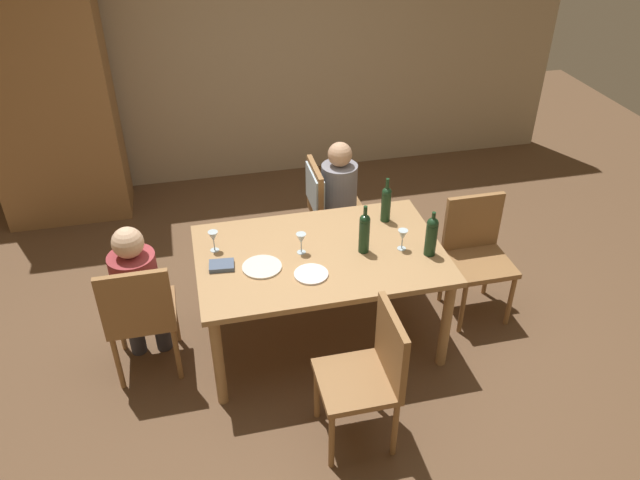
{
  "coord_description": "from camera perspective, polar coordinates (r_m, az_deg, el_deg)",
  "views": [
    {
      "loc": [
        -0.77,
        -3.31,
        3.13
      ],
      "look_at": [
        0.0,
        0.0,
        0.85
      ],
      "focal_mm": 34.7,
      "sensor_mm": 36.0,
      "label": 1
    }
  ],
  "objects": [
    {
      "name": "wine_bottle_dark_red",
      "position": [
        4.12,
        10.23,
        0.45
      ],
      "size": [
        0.08,
        0.08,
        0.32
      ],
      "color": "#19381E",
      "rests_on": "dining_table"
    },
    {
      "name": "rear_room_partition",
      "position": [
        6.35,
        -5.89,
        17.38
      ],
      "size": [
        6.4,
        0.12,
        2.7
      ],
      "primitive_type": "cube",
      "color": "tan",
      "rests_on": "ground_plane"
    },
    {
      "name": "wine_bottle_tall_green",
      "position": [
        4.09,
        4.11,
        0.76
      ],
      "size": [
        0.07,
        0.07,
        0.35
      ],
      "color": "#19381E",
      "rests_on": "dining_table"
    },
    {
      "name": "armoire_cabinet",
      "position": [
        6.07,
        -23.78,
        11.4
      ],
      "size": [
        1.18,
        0.62,
        2.18
      ],
      "color": "olive",
      "rests_on": "ground_plane"
    },
    {
      "name": "person_man_bearded",
      "position": [
        4.19,
        -16.47,
        -4.23
      ],
      "size": [
        0.3,
        0.34,
        1.11
      ],
      "color": "#33333D",
      "rests_on": "ground_plane"
    },
    {
      "name": "person_woman_host",
      "position": [
        5.05,
        2.06,
        4.22
      ],
      "size": [
        0.33,
        0.29,
        1.1
      ],
      "rotation": [
        0.0,
        0.0,
        -1.57
      ],
      "color": "#33333D",
      "rests_on": "ground_plane"
    },
    {
      "name": "chair_far_right",
      "position": [
        5.04,
        0.4,
        3.59
      ],
      "size": [
        0.46,
        0.44,
        0.92
      ],
      "rotation": [
        0.0,
        0.0,
        -1.57
      ],
      "color": "olive",
      "rests_on": "ground_plane"
    },
    {
      "name": "chair_left_end",
      "position": [
        4.17,
        -16.24,
        -6.39
      ],
      "size": [
        0.44,
        0.44,
        0.92
      ],
      "color": "olive",
      "rests_on": "ground_plane"
    },
    {
      "name": "dinner_plate_host",
      "position": [
        4.02,
        -5.37,
        -2.49
      ],
      "size": [
        0.26,
        0.26,
        0.01
      ],
      "primitive_type": "cylinder",
      "color": "silver",
      "rests_on": "dining_table"
    },
    {
      "name": "wine_glass_centre",
      "position": [
        4.17,
        -9.81,
        0.25
      ],
      "size": [
        0.07,
        0.07,
        0.15
      ],
      "color": "silver",
      "rests_on": "dining_table"
    },
    {
      "name": "chair_near",
      "position": [
        3.64,
        4.71,
        -11.85
      ],
      "size": [
        0.44,
        0.44,
        0.92
      ],
      "rotation": [
        0.0,
        0.0,
        1.57
      ],
      "color": "olive",
      "rests_on": "ground_plane"
    },
    {
      "name": "folded_napkin",
      "position": [
        4.06,
        -9.06,
        -2.34
      ],
      "size": [
        0.17,
        0.13,
        0.03
      ],
      "primitive_type": "cube",
      "rotation": [
        0.0,
        0.0,
        -0.1
      ],
      "color": "#4C5B75",
      "rests_on": "dining_table"
    },
    {
      "name": "wine_glass_near_left",
      "position": [
        4.17,
        7.63,
        0.4
      ],
      "size": [
        0.07,
        0.07,
        0.15
      ],
      "color": "silver",
      "rests_on": "dining_table"
    },
    {
      "name": "wine_glass_near_right",
      "position": [
        4.09,
        -1.75,
        0.06
      ],
      "size": [
        0.07,
        0.07,
        0.15
      ],
      "color": "silver",
      "rests_on": "dining_table"
    },
    {
      "name": "ground_plane",
      "position": [
        4.62,
        0.0,
        -8.79
      ],
      "size": [
        10.0,
        10.0,
        0.0
      ],
      "primitive_type": "plane",
      "color": "brown"
    },
    {
      "name": "wine_bottle_short_olive",
      "position": [
        4.44,
        6.12,
        3.44
      ],
      "size": [
        0.07,
        0.07,
        0.34
      ],
      "color": "#19381E",
      "rests_on": "dining_table"
    },
    {
      "name": "chair_right_end",
      "position": [
        4.72,
        14.21,
        -0.76
      ],
      "size": [
        0.44,
        0.44,
        0.92
      ],
      "rotation": [
        0.0,
        0.0,
        3.14
      ],
      "color": "olive",
      "rests_on": "ground_plane"
    },
    {
      "name": "dinner_plate_guest_left",
      "position": [
        3.94,
        -0.82,
        -3.17
      ],
      "size": [
        0.22,
        0.22,
        0.01
      ],
      "primitive_type": "cylinder",
      "color": "white",
      "rests_on": "dining_table"
    },
    {
      "name": "dining_table",
      "position": [
        4.2,
        0.0,
        -2.06
      ],
      "size": [
        1.66,
        1.07,
        0.75
      ],
      "color": "#A87F51",
      "rests_on": "ground_plane"
    }
  ]
}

